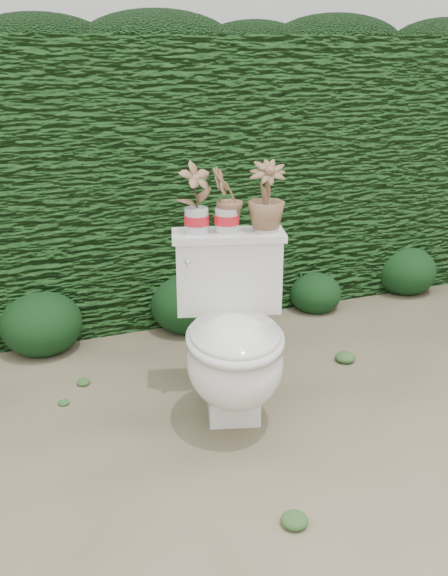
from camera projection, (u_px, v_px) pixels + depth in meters
name	position (u px, v px, depth m)	size (l,w,h in m)	color
ground	(260.00, 420.00, 2.83)	(60.00, 60.00, 0.00)	gray
hedge	(157.00, 175.00, 3.94)	(8.00, 1.00, 1.60)	#24581D
house_wall	(103.00, 3.00, 7.55)	(8.00, 3.50, 4.00)	silver
toilet	(233.00, 341.00, 2.76)	(0.63, 0.78, 0.78)	silver
potted_plant_left	(196.00, 200.00, 2.77)	(0.16, 0.11, 0.29)	#307524
potted_plant_center	(227.00, 202.00, 2.79)	(0.15, 0.12, 0.27)	#307524
potted_plant_right	(266.00, 198.00, 2.79)	(0.16, 0.16, 0.29)	#307524
liriope_clump_2	(41.00, 318.00, 3.44)	(0.44, 0.44, 0.35)	#143A15
liriope_clump_3	(188.00, 299.00, 3.70)	(0.44, 0.44, 0.35)	#143A15
liriope_clump_4	(316.00, 289.00, 3.98)	(0.32, 0.32, 0.26)	#143A15
liriope_clump_5	(405.00, 266.00, 4.27)	(0.41, 0.41, 0.33)	#143A15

